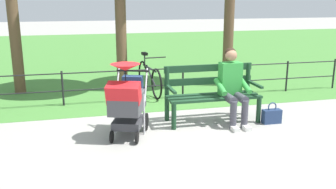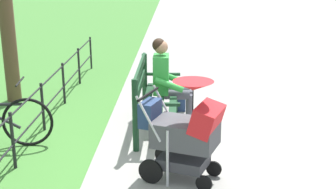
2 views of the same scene
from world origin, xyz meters
name	(u,v)px [view 1 (image 1 of 2)]	position (x,y,z in m)	size (l,w,h in m)	color
ground_plane	(175,125)	(0.00, 0.00, 0.00)	(60.00, 60.00, 0.00)	#9E9B93
grass_lawn	(117,53)	(0.00, -8.80, 0.00)	(40.00, 16.00, 0.01)	#478438
park_bench	(211,91)	(-0.68, -0.12, 0.53)	(1.60, 0.61, 0.96)	#193D23
person_on_bench	(232,84)	(-0.97, 0.11, 0.68)	(0.53, 0.74, 1.28)	#42424C
stroller	(127,99)	(0.84, 0.34, 0.59)	(0.76, 0.99, 1.15)	black
handbag	(272,116)	(-1.63, 0.30, 0.13)	(0.32, 0.14, 0.37)	navy
park_fence	(178,79)	(-0.50, -1.66, 0.42)	(8.64, 0.04, 0.70)	black
bicycle	(149,78)	(0.00, -2.21, 0.36)	(0.44, 1.65, 0.89)	black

